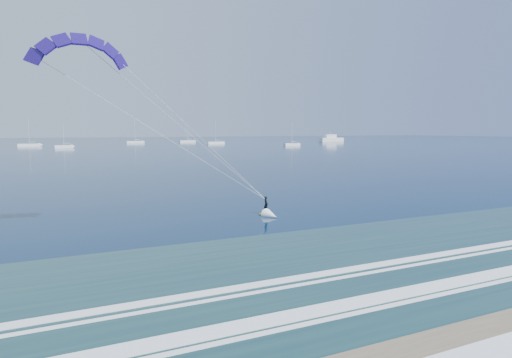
{
  "coord_description": "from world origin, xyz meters",
  "views": [
    {
      "loc": [
        -12.4,
        -9.98,
        7.63
      ],
      "look_at": [
        3.7,
        23.09,
        3.63
      ],
      "focal_mm": 32.0,
      "sensor_mm": 36.0,
      "label": 1
    }
  ],
  "objects": [
    {
      "name": "sailboat_4",
      "position": [
        38.46,
        248.82,
        0.69
      ],
      "size": [
        9.57,
        2.4,
        12.9
      ],
      "color": "white",
      "rests_on": "ground"
    },
    {
      "name": "sailboat_7",
      "position": [
        69.85,
        252.41,
        0.68
      ],
      "size": [
        9.52,
        2.4,
        12.09
      ],
      "color": "white",
      "rests_on": "ground"
    },
    {
      "name": "sailboat_6",
      "position": [
        96.36,
        175.05,
        0.68
      ],
      "size": [
        7.95,
        2.4,
        10.88
      ],
      "color": "white",
      "rests_on": "ground"
    },
    {
      "name": "kitesurfer_rig",
      "position": [
        -1.87,
        23.92,
        7.5
      ],
      "size": [
        20.69,
        6.29,
        14.85
      ],
      "color": "#8DC116",
      "rests_on": "ground"
    },
    {
      "name": "sailboat_2",
      "position": [
        -14.24,
        220.69,
        0.69
      ],
      "size": [
        9.55,
        2.4,
        12.76
      ],
      "color": "white",
      "rests_on": "ground"
    },
    {
      "name": "sailboat_3",
      "position": [
        -1.32,
        193.18,
        0.67
      ],
      "size": [
        7.13,
        2.4,
        10.12
      ],
      "color": "white",
      "rests_on": "ground"
    },
    {
      "name": "motor_yacht",
      "position": [
        158.4,
        231.32,
        1.77
      ],
      "size": [
        16.22,
        4.32,
        6.54
      ],
      "color": "white",
      "rests_on": "ground"
    },
    {
      "name": "sailboat_5",
      "position": [
        74.66,
        217.86,
        0.69
      ],
      "size": [
        9.21,
        2.4,
        12.5
      ],
      "color": "white",
      "rests_on": "ground"
    }
  ]
}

